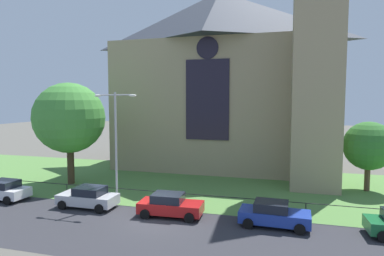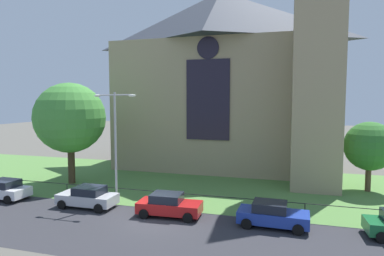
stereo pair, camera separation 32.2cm
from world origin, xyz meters
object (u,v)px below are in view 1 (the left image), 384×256
at_px(tree_right_far, 369,146).
at_px(streetlamp_near, 116,133).
at_px(tree_left_near, 69,118).
at_px(parked_car_silver, 88,197).
at_px(parked_car_red, 170,205).
at_px(parked_car_white, 2,190).
at_px(church_building, 225,77).
at_px(parked_car_blue, 274,214).

height_order(tree_right_far, streetlamp_near, streetlamp_near).
relative_size(tree_left_near, tree_right_far, 1.57).
distance_m(parked_car_silver, parked_car_red, 6.23).
bearing_deg(streetlamp_near, tree_right_far, 25.07).
relative_size(streetlamp_near, parked_car_white, 1.94).
height_order(streetlamp_near, parked_car_silver, streetlamp_near).
height_order(church_building, tree_left_near, church_building).
bearing_deg(streetlamp_near, parked_car_red, -17.96).
bearing_deg(parked_car_blue, parked_car_white, -177.75).
xyz_separation_m(parked_car_white, parked_car_silver, (7.50, 0.11, 0.00)).
distance_m(tree_left_near, parked_car_white, 8.08).
bearing_deg(parked_car_silver, church_building, -111.00).
bearing_deg(parked_car_blue, church_building, 111.62).
distance_m(church_building, tree_right_far, 16.61).
distance_m(church_building, parked_car_silver, 20.91).
relative_size(tree_left_near, parked_car_red, 2.17).
xyz_separation_m(tree_left_near, parked_car_blue, (18.34, -5.74, -5.30)).
bearing_deg(tree_right_far, church_building, 152.20).
relative_size(parked_car_white, parked_car_blue, 1.00).
height_order(church_building, parked_car_blue, church_building).
xyz_separation_m(streetlamp_near, parked_car_white, (-9.00, -1.53, -4.50)).
xyz_separation_m(church_building, tree_right_far, (13.54, -7.14, -6.44)).
bearing_deg(parked_car_red, parked_car_blue, -2.28).
bearing_deg(parked_car_white, parked_car_red, -178.22).
height_order(tree_left_near, tree_right_far, tree_left_near).
relative_size(tree_right_far, parked_car_silver, 1.40).
relative_size(church_building, parked_car_silver, 6.18).
distance_m(parked_car_white, parked_car_red, 13.73).
distance_m(tree_right_far, parked_car_blue, 13.06).
height_order(church_building, tree_right_far, church_building).
bearing_deg(church_building, parked_car_red, -91.71).
bearing_deg(parked_car_white, parked_car_silver, -177.40).
relative_size(tree_left_near, parked_car_silver, 2.20).
bearing_deg(church_building, parked_car_silver, -111.26).
relative_size(tree_left_near, parked_car_blue, 2.17).
height_order(church_building, parked_car_white, church_building).
relative_size(church_building, parked_car_blue, 6.09).
xyz_separation_m(church_building, parked_car_red, (-0.52, -17.46, -9.53)).
relative_size(church_building, tree_right_far, 4.41).
distance_m(tree_left_near, parked_car_silver, 9.47).
distance_m(tree_right_far, streetlamp_near, 20.79).
distance_m(parked_car_red, parked_car_blue, 6.66).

